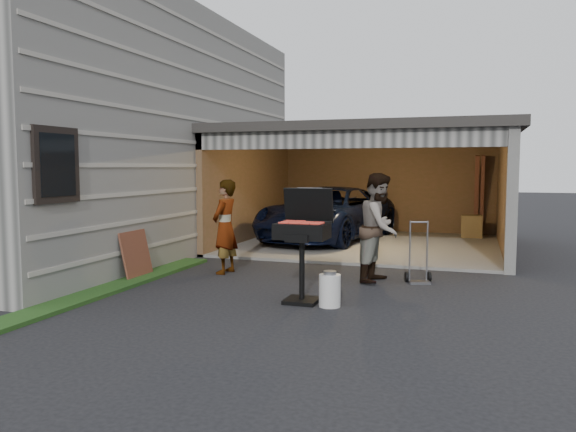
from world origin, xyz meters
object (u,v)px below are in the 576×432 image
Objects in this scene: plywood_panel at (136,255)px; hand_truck at (419,271)px; propane_tank at (330,291)px; man at (380,228)px; bbq_grill at (303,235)px; woman at (225,227)px; minivan at (328,216)px.

plywood_panel is 4.94m from hand_truck.
man is at bearing 79.42° from propane_tank.
woman is at bearing 140.25° from bbq_grill.
plywood_panel is at bearing 167.64° from bbq_grill.
woman is 3.79× the size of propane_tank.
hand_truck is (1.48, 1.95, -0.79)m from bbq_grill.
man is 2.14m from propane_tank.
minivan is at bearing 101.33° from bbq_grill.
bbq_grill is at bearing -12.36° from plywood_panel.
woman reaches higher than bbq_grill.
woman reaches higher than hand_truck.
hand_truck is at bearing 98.92° from woman.
minivan reaches higher than plywood_panel.
woman is at bearing -88.35° from minivan.
bbq_grill reaches higher than minivan.
woman is at bearing 143.48° from propane_tank.
minivan is 2.87× the size of woman.
woman is at bearing 166.51° from hand_truck.
bbq_grill is (2.01, -1.68, 0.12)m from woman.
propane_tank is at bearing -65.50° from minivan.
man is 4.07× the size of propane_tank.
hand_truck is (3.49, 0.27, -0.67)m from woman.
woman is 1.66m from plywood_panel.
minivan is 6.70m from bbq_grill.
plywood_panel is (-1.99, -5.84, -0.27)m from minivan.
bbq_grill is at bearing 161.93° from propane_tank.
man is 4.30m from plywood_panel.
man reaches higher than woman.
plywood_panel is 0.81× the size of hand_truck.
man reaches higher than minivan.
bbq_grill is at bearing -145.13° from hand_truck.
man is at bearing -55.88° from minivan.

